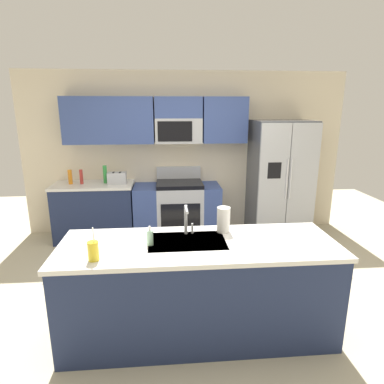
% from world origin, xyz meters
% --- Properties ---
extents(ground_plane, '(9.00, 9.00, 0.00)m').
position_xyz_m(ground_plane, '(0.00, 0.00, 0.00)').
color(ground_plane, beige).
rests_on(ground_plane, ground).
extents(kitchen_wall_unit, '(5.20, 0.43, 2.60)m').
position_xyz_m(kitchen_wall_unit, '(-0.14, 2.08, 1.47)').
color(kitchen_wall_unit, beige).
rests_on(kitchen_wall_unit, ground).
extents(back_counter, '(1.23, 0.63, 0.90)m').
position_xyz_m(back_counter, '(-1.45, 1.80, 0.45)').
color(back_counter, '#1E2A4D').
rests_on(back_counter, ground).
extents(range_oven, '(1.36, 0.61, 1.10)m').
position_xyz_m(range_oven, '(-0.15, 1.80, 0.44)').
color(range_oven, '#B7BABF').
rests_on(range_oven, ground).
extents(refrigerator, '(0.90, 0.76, 1.85)m').
position_xyz_m(refrigerator, '(1.48, 1.73, 0.93)').
color(refrigerator, '#4C4F54').
rests_on(refrigerator, ground).
extents(island_counter, '(2.43, 0.83, 0.90)m').
position_xyz_m(island_counter, '(-0.06, -0.57, 0.45)').
color(island_counter, '#1E2A4D').
rests_on(island_counter, ground).
extents(toaster, '(0.28, 0.16, 0.18)m').
position_xyz_m(toaster, '(-1.07, 1.75, 0.99)').
color(toaster, '#B7BABF').
rests_on(toaster, back_counter).
extents(pepper_mill, '(0.05, 0.05, 0.22)m').
position_xyz_m(pepper_mill, '(-1.62, 1.80, 1.01)').
color(pepper_mill, '#B2332D').
rests_on(pepper_mill, back_counter).
extents(bottle_green, '(0.06, 0.06, 0.27)m').
position_xyz_m(bottle_green, '(-1.26, 1.83, 1.04)').
color(bottle_green, green).
rests_on(bottle_green, back_counter).
extents(bottle_orange, '(0.06, 0.06, 0.22)m').
position_xyz_m(bottle_orange, '(-1.79, 1.81, 1.01)').
color(bottle_orange, orange).
rests_on(bottle_orange, back_counter).
extents(sink_faucet, '(0.08, 0.21, 0.28)m').
position_xyz_m(sink_faucet, '(-0.15, -0.38, 1.07)').
color(sink_faucet, '#B7BABF').
rests_on(sink_faucet, island_counter).
extents(drink_cup_yellow, '(0.08, 0.08, 0.27)m').
position_xyz_m(drink_cup_yellow, '(-0.90, -0.84, 0.98)').
color(drink_cup_yellow, yellow).
rests_on(drink_cup_yellow, island_counter).
extents(soap_dispenser, '(0.06, 0.06, 0.17)m').
position_xyz_m(soap_dispenser, '(-0.48, -0.58, 0.97)').
color(soap_dispenser, '#A5D8B2').
rests_on(soap_dispenser, island_counter).
extents(paper_towel_roll, '(0.12, 0.12, 0.24)m').
position_xyz_m(paper_towel_roll, '(0.20, -0.33, 1.02)').
color(paper_towel_roll, white).
rests_on(paper_towel_roll, island_counter).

